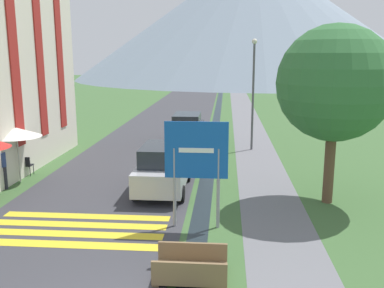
% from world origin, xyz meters
% --- Properties ---
extents(ground_plane, '(160.00, 160.00, 0.00)m').
position_xyz_m(ground_plane, '(0.00, 20.00, 0.00)').
color(ground_plane, '#3D6033').
extents(road, '(6.40, 60.00, 0.01)m').
position_xyz_m(road, '(-2.50, 30.00, 0.00)').
color(road, '#38383D').
rests_on(road, ground_plane).
extents(footpath, '(2.20, 60.00, 0.01)m').
position_xyz_m(footpath, '(3.60, 30.00, 0.00)').
color(footpath, slate).
rests_on(footpath, ground_plane).
extents(drainage_channel, '(0.60, 60.00, 0.00)m').
position_xyz_m(drainage_channel, '(1.20, 30.00, 0.00)').
color(drainage_channel, black).
rests_on(drainage_channel, ground_plane).
extents(crosswalk_marking, '(5.44, 2.54, 0.01)m').
position_xyz_m(crosswalk_marking, '(-2.50, 4.46, 0.01)').
color(crosswalk_marking, yellow).
rests_on(crosswalk_marking, ground_plane).
extents(mountain_distant, '(75.83, 75.83, 26.43)m').
position_xyz_m(mountain_distant, '(7.47, 88.78, 13.22)').
color(mountain_distant, gray).
rests_on(mountain_distant, ground_plane).
extents(road_sign, '(1.88, 0.11, 3.25)m').
position_xyz_m(road_sign, '(1.11, 4.95, 2.13)').
color(road_sign, gray).
rests_on(road_sign, ground_plane).
extents(footbridge, '(1.70, 1.10, 0.65)m').
position_xyz_m(footbridge, '(1.20, 1.90, 0.23)').
color(footbridge, brown).
rests_on(footbridge, ground_plane).
extents(parked_car_near, '(1.86, 4.12, 1.82)m').
position_xyz_m(parked_car_near, '(-0.40, 8.39, 0.91)').
color(parked_car_near, '#B2B2B7').
rests_on(parked_car_near, ground_plane).
extents(parked_car_far, '(1.84, 4.34, 1.82)m').
position_xyz_m(parked_car_far, '(-0.27, 17.10, 0.91)').
color(parked_car_far, black).
rests_on(parked_car_far, ground_plane).
extents(cafe_chair_far_left, '(0.40, 0.40, 0.85)m').
position_xyz_m(cafe_chair_far_left, '(-6.59, 9.97, 0.51)').
color(cafe_chair_far_left, black).
rests_on(cafe_chair_far_left, ground_plane).
extents(cafe_umbrella_middle_white, '(1.98, 1.98, 2.26)m').
position_xyz_m(cafe_umbrella_middle_white, '(-6.49, 9.12, 2.07)').
color(cafe_umbrella_middle_white, '#B7B2A8').
rests_on(cafe_umbrella_middle_white, ground_plane).
extents(person_standing_terrace, '(0.32, 0.32, 1.66)m').
position_xyz_m(person_standing_terrace, '(-6.66, 8.10, 0.97)').
color(person_standing_terrace, '#282833').
rests_on(person_standing_terrace, ground_plane).
extents(streetlamp, '(0.28, 0.28, 5.97)m').
position_xyz_m(streetlamp, '(3.40, 16.00, 3.48)').
color(streetlamp, '#515156').
rests_on(streetlamp, ground_plane).
extents(tree_by_path, '(3.95, 3.95, 6.19)m').
position_xyz_m(tree_by_path, '(5.60, 7.56, 4.20)').
color(tree_by_path, brown).
rests_on(tree_by_path, ground_plane).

